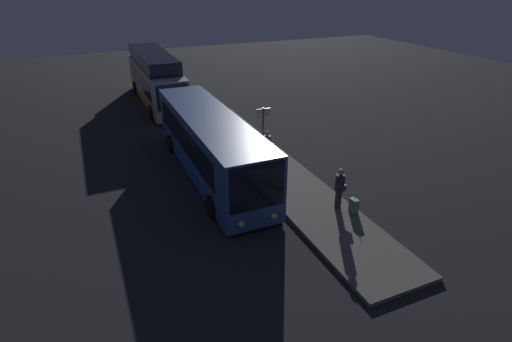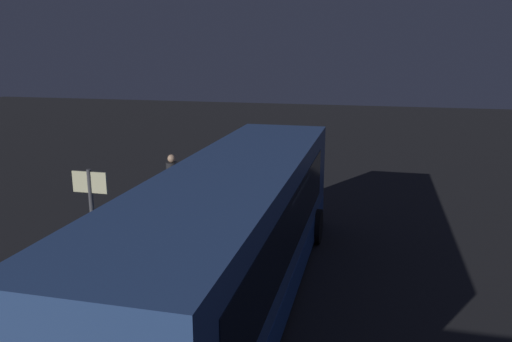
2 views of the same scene
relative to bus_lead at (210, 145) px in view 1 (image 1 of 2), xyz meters
name	(u,v)px [view 1 (image 1 of 2)]	position (x,y,z in m)	size (l,w,h in m)	color
ground	(216,180)	(0.83, -0.05, -1.54)	(80.00, 80.00, 0.00)	#232326
platform	(272,167)	(0.83, 3.04, -1.46)	(20.00, 2.98, 0.16)	#605B56
bus_lead	(210,145)	(0.00, 0.00, 0.00)	(11.71, 2.80, 3.09)	#33518C
bus_second	(156,81)	(-13.76, 0.00, 0.17)	(11.58, 2.71, 3.84)	#B2ADA8
passenger_boarding	(281,169)	(3.03, 2.41, -0.43)	(0.49, 0.49, 1.72)	#2D2D33
passenger_waiting	(340,187)	(5.67, 3.85, -0.39)	(0.52, 0.65, 1.83)	#2D2D33
passenger_with_bags	(267,146)	(0.26, 3.01, -0.44)	(0.66, 0.57, 1.75)	#6B604C
suitcase	(354,205)	(6.23, 4.25, -1.08)	(0.38, 0.25, 0.84)	#598C59
sign_post	(263,126)	(-0.42, 3.08, 0.40)	(0.10, 0.80, 2.79)	#4C4C51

